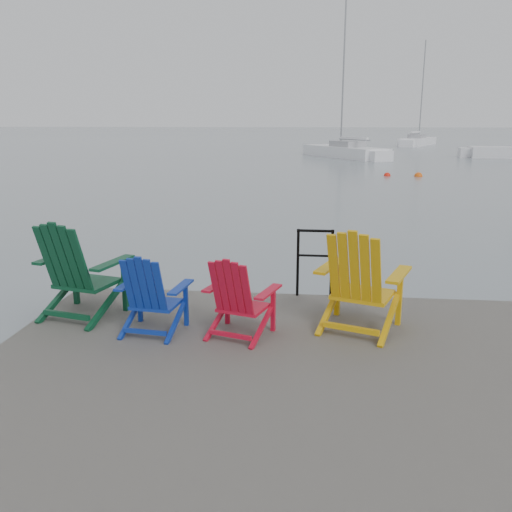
# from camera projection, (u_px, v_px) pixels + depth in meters

# --- Properties ---
(ground) EXTENTS (400.00, 400.00, 0.00)m
(ground) POSITION_uv_depth(u_px,v_px,m) (285.00, 431.00, 4.97)
(ground) COLOR slate
(ground) RESTS_ON ground
(dock) EXTENTS (6.00, 5.00, 1.40)m
(dock) POSITION_uv_depth(u_px,v_px,m) (285.00, 396.00, 4.88)
(dock) COLOR #2A2826
(dock) RESTS_ON ground
(handrail) EXTENTS (0.48, 0.04, 0.90)m
(handrail) POSITION_uv_depth(u_px,v_px,m) (315.00, 256.00, 7.05)
(handrail) COLOR black
(handrail) RESTS_ON dock
(chair_green) EXTENTS (1.07, 1.02, 1.16)m
(chair_green) POSITION_uv_depth(u_px,v_px,m) (78.00, 269.00, 6.27)
(chair_green) COLOR #0B3D23
(chair_green) RESTS_ON dock
(chair_blue) EXTENTS (0.78, 0.73, 0.90)m
(chair_blue) POSITION_uv_depth(u_px,v_px,m) (151.00, 293.00, 5.83)
(chair_blue) COLOR navy
(chair_blue) RESTS_ON dock
(chair_red) EXTENTS (0.84, 0.80, 0.89)m
(chair_red) POSITION_uv_depth(u_px,v_px,m) (238.00, 297.00, 5.74)
(chair_red) COLOR red
(chair_red) RESTS_ON dock
(chair_yellow) EXTENTS (1.11, 1.06, 1.15)m
(chair_yellow) POSITION_uv_depth(u_px,v_px,m) (360.00, 280.00, 5.86)
(chair_yellow) COLOR #D59E0B
(chair_yellow) RESTS_ON dock
(sailboat_near) EXTENTS (6.30, 8.53, 11.84)m
(sailboat_near) POSITION_uv_depth(u_px,v_px,m) (344.00, 153.00, 40.68)
(sailboat_near) COLOR white
(sailboat_near) RESTS_ON ground
(sailboat_mid) EXTENTS (5.33, 8.26, 11.25)m
(sailboat_mid) POSITION_uv_depth(u_px,v_px,m) (417.00, 142.00, 59.49)
(sailboat_mid) COLOR white
(sailboat_mid) RESTS_ON ground
(buoy_b) EXTENTS (0.35, 0.35, 0.35)m
(buoy_b) POSITION_uv_depth(u_px,v_px,m) (387.00, 176.00, 27.35)
(buoy_b) COLOR red
(buoy_b) RESTS_ON ground
(buoy_c) EXTENTS (0.41, 0.41, 0.41)m
(buoy_c) POSITION_uv_depth(u_px,v_px,m) (418.00, 176.00, 27.10)
(buoy_c) COLOR #EA570D
(buoy_c) RESTS_ON ground
(buoy_d) EXTENTS (0.33, 0.33, 0.33)m
(buoy_d) POSITION_uv_depth(u_px,v_px,m) (461.00, 156.00, 42.35)
(buoy_d) COLOR red
(buoy_d) RESTS_ON ground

